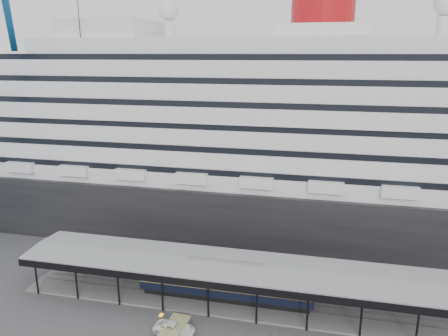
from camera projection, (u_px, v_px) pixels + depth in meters
The scene contains 6 objects.
ground at pixel (230, 325), 50.65m from camera, with size 200.00×200.00×0.00m, color #3A3A3D.
cruise_ship at pixel (270, 125), 76.08m from camera, with size 130.00×30.00×43.90m.
platform_canopy at pixel (239, 285), 54.76m from camera, with size 56.00×9.18×5.30m.
port_truck at pixel (174, 328), 48.88m from camera, with size 2.16×4.69×1.30m, color white.
pullman_carriage at pixel (226, 281), 55.06m from camera, with size 22.19×3.11×21.78m.
traffic_cone_left at pixel (161, 325), 49.91m from camera, with size 0.45×0.45×0.72m.
Camera 1 is at (9.31, -43.33, 30.55)m, focal length 35.00 mm.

